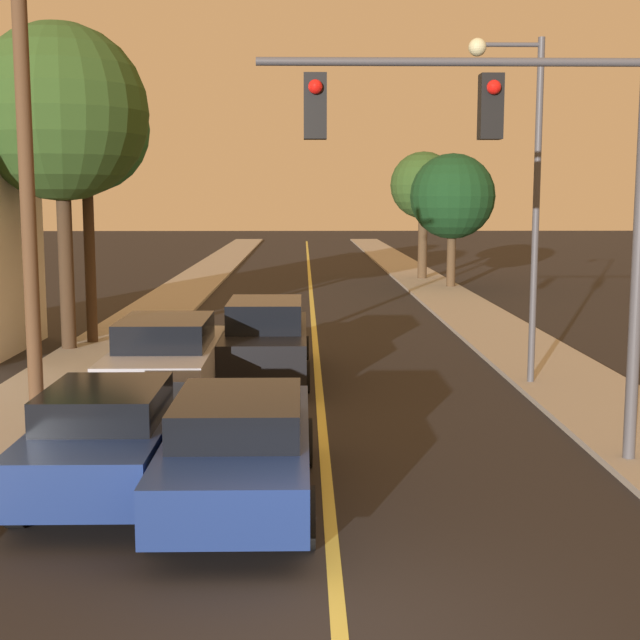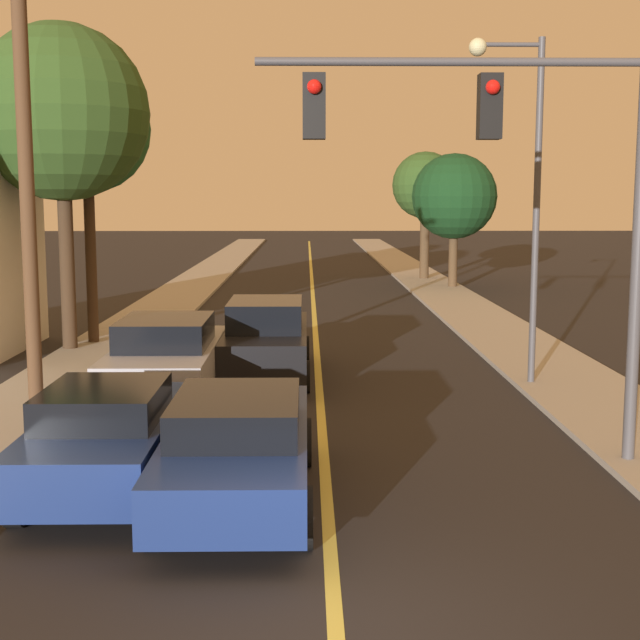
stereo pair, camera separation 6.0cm
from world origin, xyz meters
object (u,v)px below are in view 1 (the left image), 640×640
(utility_pole_left, at_px, (27,186))
(tree_left_near, at_px, (60,113))
(tree_right_near, at_px, (423,186))
(car_outer_lane_front, at_px, (109,435))
(car_near_lane_front, at_px, (240,445))
(streetlamp_right, at_px, (521,166))
(tree_left_far, at_px, (85,130))
(car_near_lane_second, at_px, (266,339))
(car_outer_lane_second, at_px, (167,359))
(traffic_signal_mast, at_px, (514,164))
(tree_right_far, at_px, (452,197))

(utility_pole_left, height_order, tree_left_near, tree_left_near)
(tree_right_near, bearing_deg, car_outer_lane_front, -105.15)
(car_near_lane_front, xyz_separation_m, streetlamp_right, (5.26, 7.09, 3.81))
(tree_left_near, bearing_deg, tree_left_far, 69.76)
(streetlamp_right, bearing_deg, car_near_lane_second, 168.57)
(car_outer_lane_second, relative_size, traffic_signal_mast, 0.84)
(car_near_lane_second, height_order, car_outer_lane_front, car_near_lane_second)
(streetlamp_right, height_order, tree_left_near, tree_left_near)
(car_outer_lane_second, xyz_separation_m, utility_pole_left, (-1.75, -2.62, 3.26))
(traffic_signal_mast, relative_size, tree_left_far, 0.82)
(tree_left_far, bearing_deg, car_near_lane_front, -68.88)
(car_outer_lane_front, xyz_separation_m, car_outer_lane_second, (0.00, 5.24, 0.10))
(traffic_signal_mast, relative_size, tree_left_near, 0.73)
(traffic_signal_mast, bearing_deg, tree_right_near, 84.79)
(tree_left_far, bearing_deg, traffic_signal_mast, -51.74)
(tree_right_near, bearing_deg, utility_pole_left, -109.69)
(car_outer_lane_second, xyz_separation_m, tree_left_far, (-3.02, 6.69, 4.83))
(car_outer_lane_front, bearing_deg, car_near_lane_second, 76.63)
(car_near_lane_front, xyz_separation_m, tree_left_near, (-5.19, 11.50, 5.24))
(car_near_lane_front, distance_m, streetlamp_right, 9.61)
(car_outer_lane_second, bearing_deg, utility_pole_left, -123.68)
(car_near_lane_front, distance_m, car_near_lane_second, 8.15)
(utility_pole_left, xyz_separation_m, tree_right_near, (10.09, 28.21, 0.37))
(car_near_lane_second, bearing_deg, tree_right_far, 69.30)
(tree_left_near, height_order, tree_left_far, tree_left_near)
(car_near_lane_second, xyz_separation_m, tree_left_far, (-4.82, 4.34, 4.82))
(tree_right_far, bearing_deg, car_near_lane_second, -110.70)
(car_outer_lane_second, bearing_deg, car_near_lane_second, 52.50)
(car_near_lane_front, bearing_deg, tree_right_near, 78.23)
(car_near_lane_front, height_order, streetlamp_right, streetlamp_right)
(tree_left_near, relative_size, tree_right_far, 1.42)
(car_near_lane_second, bearing_deg, car_near_lane_front, -90.00)
(car_near_lane_second, relative_size, traffic_signal_mast, 0.87)
(streetlamp_right, xyz_separation_m, tree_left_far, (-10.08, 5.40, 1.10))
(car_near_lane_front, bearing_deg, utility_pole_left, 138.19)
(traffic_signal_mast, xyz_separation_m, tree_left_far, (-8.64, 10.96, 1.28))
(car_outer_lane_front, relative_size, streetlamp_right, 0.63)
(traffic_signal_mast, height_order, tree_right_far, traffic_signal_mast)
(car_near_lane_front, distance_m, utility_pole_left, 5.82)
(streetlamp_right, distance_m, utility_pole_left, 9.65)
(car_outer_lane_second, distance_m, utility_pole_left, 4.54)
(car_outer_lane_front, bearing_deg, tree_right_near, 74.85)
(car_near_lane_second, xyz_separation_m, car_outer_lane_second, (-1.80, -2.35, -0.01))
(traffic_signal_mast, height_order, utility_pole_left, utility_pole_left)
(streetlamp_right, height_order, tree_right_far, streetlamp_right)
(utility_pole_left, distance_m, tree_left_far, 9.53)
(traffic_signal_mast, bearing_deg, tree_left_near, 132.13)
(car_near_lane_second, relative_size, streetlamp_right, 0.74)
(car_outer_lane_front, height_order, traffic_signal_mast, traffic_signal_mast)
(tree_left_near, xyz_separation_m, tree_right_near, (11.73, 19.89, -1.53))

